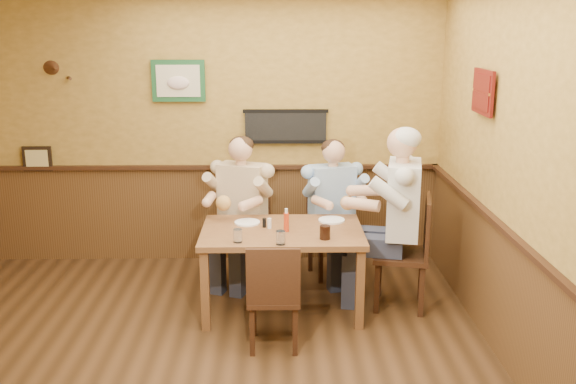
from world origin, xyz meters
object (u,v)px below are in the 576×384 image
(water_glass_mid, at_px, (281,238))
(dining_table, at_px, (282,239))
(cola_tumbler, at_px, (325,232))
(chair_near_side, at_px, (274,294))
(hot_sauce_bottle, at_px, (286,221))
(chair_back_left, at_px, (243,236))
(diner_tan_shirt, at_px, (243,217))
(chair_back_right, at_px, (331,234))
(diner_blue_polo, at_px, (331,216))
(chair_right_end, at_px, (401,252))
(water_glass_left, at_px, (238,236))
(salt_shaker, at_px, (269,223))
(pepper_shaker, at_px, (264,223))
(diner_white_elder, at_px, (402,229))

(water_glass_mid, bearing_deg, dining_table, 87.61)
(cola_tumbler, bearing_deg, chair_near_side, -136.29)
(hot_sauce_bottle, bearing_deg, water_glass_mid, -98.80)
(chair_back_left, relative_size, hot_sauce_bottle, 4.93)
(chair_near_side, relative_size, diner_tan_shirt, 0.67)
(chair_back_left, relative_size, chair_back_right, 1.04)
(chair_back_left, bearing_deg, dining_table, -41.44)
(chair_back_right, bearing_deg, diner_blue_polo, 0.00)
(chair_right_end, bearing_deg, diner_tan_shirt, -102.29)
(diner_blue_polo, bearing_deg, cola_tumbler, -112.88)
(chair_back_right, relative_size, water_glass_left, 7.95)
(cola_tumbler, distance_m, salt_shaker, 0.55)
(chair_right_end, bearing_deg, pepper_shaker, -78.74)
(pepper_shaker, bearing_deg, chair_right_end, -0.52)
(dining_table, xyz_separation_m, cola_tumbler, (0.35, -0.26, 0.15))
(chair_back_right, xyz_separation_m, hot_sauce_bottle, (-0.46, -0.84, 0.40))
(water_glass_left, bearing_deg, hot_sauce_bottle, 34.25)
(chair_back_right, distance_m, hot_sauce_bottle, 1.04)
(chair_right_end, relative_size, diner_tan_shirt, 0.79)
(hot_sauce_bottle, bearing_deg, chair_back_left, 118.82)
(hot_sauce_bottle, bearing_deg, chair_right_end, 6.06)
(chair_right_end, xyz_separation_m, chair_near_side, (-1.13, -0.72, -0.07))
(chair_near_side, distance_m, cola_tumbler, 0.70)
(diner_tan_shirt, relative_size, salt_shaker, 14.31)
(chair_right_end, xyz_separation_m, water_glass_mid, (-1.07, -0.44, 0.29))
(chair_back_left, height_order, diner_white_elder, diner_white_elder)
(chair_back_left, height_order, water_glass_left, chair_back_left)
(salt_shaker, bearing_deg, water_glass_mid, -77.31)
(diner_blue_polo, height_order, water_glass_left, diner_blue_polo)
(dining_table, relative_size, water_glass_left, 12.64)
(water_glass_left, bearing_deg, chair_back_left, 90.66)
(dining_table, bearing_deg, chair_right_end, 2.90)
(chair_back_right, bearing_deg, chair_near_side, -126.43)
(chair_near_side, distance_m, hot_sauce_bottle, 0.74)
(chair_back_right, relative_size, pepper_shaker, 10.68)
(pepper_shaker, bearing_deg, dining_table, -22.51)
(water_glass_left, xyz_separation_m, hot_sauce_bottle, (0.40, 0.27, 0.04))
(diner_white_elder, height_order, water_glass_left, diner_white_elder)
(chair_near_side, xyz_separation_m, diner_white_elder, (1.13, 0.72, 0.29))
(diner_blue_polo, relative_size, cola_tumbler, 10.91)
(diner_blue_polo, distance_m, hot_sauce_bottle, 0.99)
(diner_tan_shirt, relative_size, diner_blue_polo, 1.04)
(dining_table, height_order, chair_back_right, chair_back_right)
(diner_white_elder, distance_m, pepper_shaker, 1.22)
(chair_back_right, bearing_deg, diner_tan_shirt, 171.08)
(dining_table, distance_m, cola_tumbler, 0.46)
(salt_shaker, xyz_separation_m, pepper_shaker, (-0.05, 0.03, -0.00))
(dining_table, bearing_deg, salt_shaker, 163.75)
(hot_sauce_bottle, bearing_deg, chair_near_side, -100.09)
(pepper_shaker, bearing_deg, diner_tan_shirt, 109.35)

